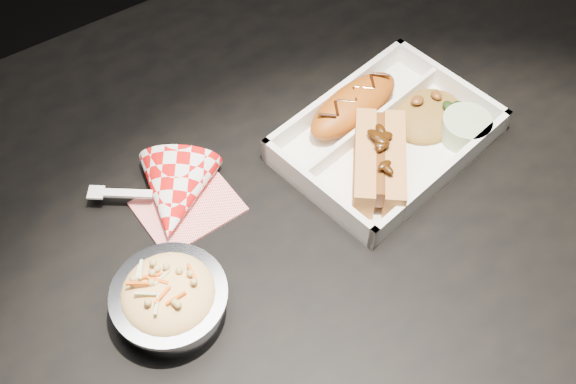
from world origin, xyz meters
The scene contains 8 objects.
dining_table centered at (0.00, 0.00, 0.66)m, with size 1.20×0.80×0.75m.
food_tray centered at (0.15, -0.01, 0.76)m, with size 0.28×0.22×0.04m.
fried_pastry centered at (0.14, 0.05, 0.78)m, with size 0.14×0.06×0.04m, color #A14B10.
hotdog centered at (0.11, -0.04, 0.78)m, with size 0.13×0.14×0.06m.
fried_rice_mound centered at (0.22, 0.00, 0.77)m, with size 0.10×0.08×0.03m, color olive.
cupcake_liner centered at (0.24, -0.05, 0.77)m, with size 0.06×0.06×0.03m, color #A0BA8D.
foil_coleslaw_cup centered at (-0.17, -0.06, 0.78)m, with size 0.12×0.12×0.07m.
napkin_fork centered at (-0.11, 0.06, 0.77)m, with size 0.16×0.15×0.10m.
Camera 1 is at (-0.26, -0.41, 1.44)m, focal length 45.00 mm.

